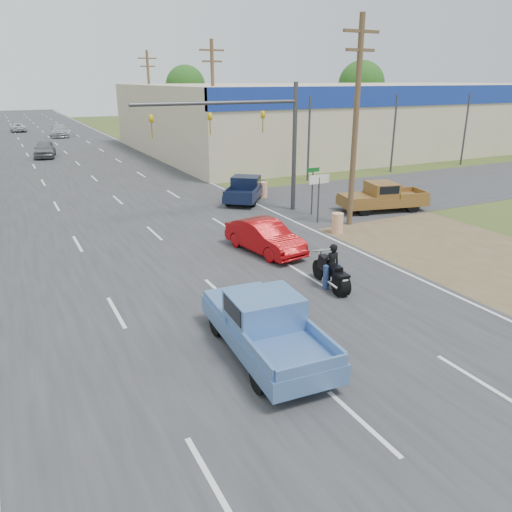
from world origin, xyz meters
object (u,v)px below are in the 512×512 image
distant_car_silver (60,131)px  blue_pickup (264,323)px  red_convertible (265,237)px  distant_car_white (18,128)px  distant_car_grey (45,149)px  motorcycle (332,275)px  navy_pickup (246,188)px  rider (332,268)px  brown_pickup (381,197)px

distant_car_silver → blue_pickup: bearing=-86.7°
red_convertible → distant_car_silver: bearing=82.9°
distant_car_silver → distant_car_white: size_ratio=1.26×
distant_car_silver → distant_car_grey: bearing=-95.7°
motorcycle → distant_car_silver: (-2.34, 57.43, 0.23)m
red_convertible → distant_car_silver: size_ratio=0.79×
distant_car_grey → blue_pickup: bearing=-78.6°
red_convertible → distant_car_white: (-6.54, 62.40, -0.10)m
blue_pickup → navy_pickup: size_ratio=1.12×
red_convertible → distant_car_white: 62.75m
red_convertible → rider: 4.61m
red_convertible → navy_pickup: navy_pickup is taller
blue_pickup → distant_car_grey: (-1.67, 41.58, -0.10)m
motorcycle → blue_pickup: 5.05m
distant_car_silver → distant_car_white: distant_car_silver is taller
blue_pickup → distant_car_silver: bearing=92.1°
distant_car_silver → distant_car_white: (-4.44, 9.65, -0.19)m
blue_pickup → brown_pickup: (13.27, 10.78, -0.04)m
distant_car_grey → distant_car_silver: 18.93m
distant_car_grey → brown_pickup: bearing=-55.0°
navy_pickup → distant_car_silver: size_ratio=0.88×
red_convertible → distant_car_grey: (-5.66, 34.17, 0.08)m
brown_pickup → distant_car_white: 61.12m
red_convertible → blue_pickup: size_ratio=0.79×
rider → distant_car_white: 67.35m
blue_pickup → brown_pickup: blue_pickup is taller
motorcycle → rider: 0.26m
navy_pickup → distant_car_grey: distant_car_grey is taller
brown_pickup → motorcycle: bearing=144.5°
motorcycle → navy_pickup: bearing=82.4°
red_convertible → brown_pickup: bearing=10.6°
brown_pickup → distant_car_grey: 34.23m
rider → brown_pickup: (9.04, 7.97, 0.03)m
red_convertible → rider: bearing=-96.4°
red_convertible → rider: (0.24, -4.60, 0.10)m
navy_pickup → distant_car_white: size_ratio=1.12×
red_convertible → distant_car_grey: bearing=90.0°
blue_pickup → distant_car_grey: 41.61m
navy_pickup → distant_car_silver: 43.99m
rider → distant_car_silver: (-2.35, 57.36, -0.02)m
rider → brown_pickup: size_ratio=0.30×
distant_car_grey → distant_car_silver: bearing=88.3°
blue_pickup → distant_car_white: blue_pickup is taller
blue_pickup → brown_pickup: size_ratio=1.02×
blue_pickup → distant_car_grey: blue_pickup is taller
red_convertible → navy_pickup: bearing=59.3°
motorcycle → navy_pickup: 14.20m
distant_car_grey → distant_car_white: bearing=100.9°
rider → blue_pickup: blue_pickup is taller
blue_pickup → distant_car_white: 69.86m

